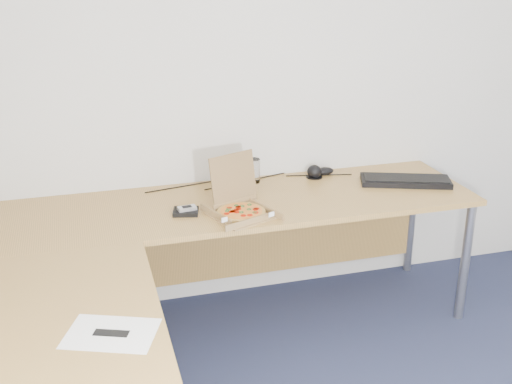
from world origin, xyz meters
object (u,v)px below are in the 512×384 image
object	(u,v)px
keyboard	(405,181)
wallet	(186,212)
pizza_box	(240,209)
desk	(195,248)
drinking_glass	(253,171)

from	to	relation	value
keyboard	wallet	xyz separation A→B (m)	(-1.27, -0.09, -0.01)
pizza_box	desk	bearing A→B (deg)	-159.40
desk	keyboard	xyz separation A→B (m)	(1.28, 0.43, 0.04)
pizza_box	wallet	world-z (taller)	pizza_box
drinking_glass	keyboard	xyz separation A→B (m)	(0.82, -0.26, -0.05)
pizza_box	drinking_glass	size ratio (longest dim) A/B	2.31
keyboard	drinking_glass	bearing A→B (deg)	-177.48
drinking_glass	desk	bearing A→B (deg)	-124.10
desk	drinking_glass	distance (m)	0.84
pizza_box	keyboard	world-z (taller)	pizza_box
pizza_box	wallet	size ratio (longest dim) A/B	2.51
keyboard	wallet	bearing A→B (deg)	-155.54
pizza_box	keyboard	size ratio (longest dim) A/B	0.63
pizza_box	keyboard	bearing A→B (deg)	-11.14
keyboard	wallet	distance (m)	1.27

